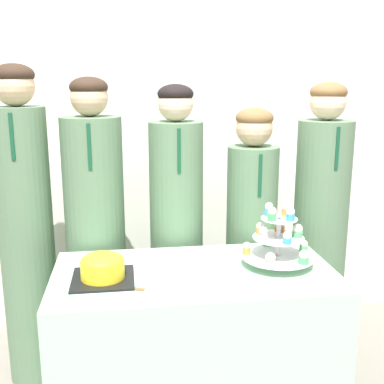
{
  "coord_description": "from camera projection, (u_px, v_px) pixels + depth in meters",
  "views": [
    {
      "loc": [
        -0.29,
        -1.64,
        1.59
      ],
      "look_at": [
        -0.01,
        0.35,
        1.12
      ],
      "focal_mm": 45.0,
      "sensor_mm": 36.0,
      "label": 1
    }
  ],
  "objects": [
    {
      "name": "student_1",
      "position": [
        96.0,
        240.0,
        2.55
      ],
      "size": [
        0.31,
        0.31,
        1.61
      ],
      "color": "#567556",
      "rests_on": "ground_plane"
    },
    {
      "name": "student_2",
      "position": [
        177.0,
        238.0,
        2.61
      ],
      "size": [
        0.28,
        0.29,
        1.57
      ],
      "color": "#567556",
      "rests_on": "ground_plane"
    },
    {
      "name": "wall_back",
      "position": [
        170.0,
        119.0,
        3.05
      ],
      "size": [
        9.0,
        0.06,
        2.7
      ],
      "color": "silver",
      "rests_on": "ground_plane"
    },
    {
      "name": "cake_knife",
      "position": [
        146.0,
        290.0,
        1.92
      ],
      "size": [
        0.23,
        0.11,
        0.01
      ],
      "rotation": [
        0.0,
        0.0,
        -0.39
      ],
      "color": "silver",
      "rests_on": "table"
    },
    {
      "name": "round_cake",
      "position": [
        103.0,
        267.0,
        2.01
      ],
      "size": [
        0.26,
        0.26,
        0.12
      ],
      "color": "black",
      "rests_on": "table"
    },
    {
      "name": "cupcake_stand",
      "position": [
        279.0,
        239.0,
        2.15
      ],
      "size": [
        0.33,
        0.33,
        0.29
      ],
      "color": "silver",
      "rests_on": "table"
    },
    {
      "name": "student_0",
      "position": [
        26.0,
        234.0,
        2.49
      ],
      "size": [
        0.28,
        0.28,
        1.67
      ],
      "color": "#567556",
      "rests_on": "ground_plane"
    },
    {
      "name": "student_3",
      "position": [
        251.0,
        243.0,
        2.68
      ],
      "size": [
        0.28,
        0.28,
        1.45
      ],
      "color": "#567556",
      "rests_on": "ground_plane"
    },
    {
      "name": "table",
      "position": [
        194.0,
        350.0,
        2.2
      ],
      "size": [
        1.24,
        0.64,
        0.77
      ],
      "color": "#A8DBB2",
      "rests_on": "ground_plane"
    },
    {
      "name": "student_4",
      "position": [
        320.0,
        231.0,
        2.72
      ],
      "size": [
        0.3,
        0.3,
        1.58
      ],
      "color": "#567556",
      "rests_on": "ground_plane"
    }
  ]
}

